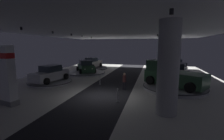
{
  "coord_description": "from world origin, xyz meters",
  "views": [
    {
      "loc": [
        3.92,
        -12.01,
        4.04
      ],
      "look_at": [
        -0.38,
        4.87,
        1.4
      ],
      "focal_mm": 25.75,
      "sensor_mm": 36.0,
      "label": 1
    }
  ],
  "objects_px": {
    "column_right": "(168,68)",
    "display_platform_far_left": "(86,73)",
    "display_car_far_right": "(178,71)",
    "visitor_walking_near": "(124,80)",
    "display_car_deep_left": "(92,63)",
    "display_car_deep_right": "(174,65)",
    "display_platform_mid_left": "(50,82)",
    "display_platform_far_right": "(177,78)",
    "display_platform_deep_right": "(174,70)",
    "brand_sign_pylon": "(7,75)",
    "display_platform_deep_left": "(92,68)",
    "pickup_truck_mid_right": "(172,76)",
    "display_car_far_left": "(86,67)",
    "display_platform_mid_right": "(174,88)",
    "display_car_mid_left": "(50,74)"
  },
  "relations": [
    {
      "from": "column_right",
      "to": "display_platform_far_left",
      "type": "height_order",
      "value": "column_right"
    },
    {
      "from": "display_car_far_right",
      "to": "visitor_walking_near",
      "type": "bearing_deg",
      "value": -131.68
    },
    {
      "from": "display_car_deep_left",
      "to": "display_platform_far_left",
      "type": "bearing_deg",
      "value": -78.55
    },
    {
      "from": "display_car_deep_right",
      "to": "display_platform_mid_left",
      "type": "bearing_deg",
      "value": -139.06
    },
    {
      "from": "display_platform_far_right",
      "to": "display_platform_deep_right",
      "type": "relative_size",
      "value": 1.02
    },
    {
      "from": "display_platform_far_left",
      "to": "brand_sign_pylon",
      "type": "bearing_deg",
      "value": -90.53
    },
    {
      "from": "column_right",
      "to": "display_platform_deep_right",
      "type": "bearing_deg",
      "value": 81.73
    },
    {
      "from": "column_right",
      "to": "brand_sign_pylon",
      "type": "relative_size",
      "value": 1.35
    },
    {
      "from": "column_right",
      "to": "visitor_walking_near",
      "type": "distance_m",
      "value": 5.95
    },
    {
      "from": "visitor_walking_near",
      "to": "display_platform_deep_left",
      "type": "bearing_deg",
      "value": 122.87
    },
    {
      "from": "pickup_truck_mid_right",
      "to": "display_car_far_left",
      "type": "bearing_deg",
      "value": 152.74
    },
    {
      "from": "display_car_far_right",
      "to": "display_car_deep_left",
      "type": "bearing_deg",
      "value": 155.22
    },
    {
      "from": "display_car_far_left",
      "to": "visitor_walking_near",
      "type": "relative_size",
      "value": 2.82
    },
    {
      "from": "column_right",
      "to": "pickup_truck_mid_right",
      "type": "relative_size",
      "value": 0.98
    },
    {
      "from": "display_car_far_left",
      "to": "display_platform_deep_left",
      "type": "height_order",
      "value": "display_car_far_left"
    },
    {
      "from": "display_car_far_left",
      "to": "pickup_truck_mid_right",
      "type": "relative_size",
      "value": 0.8
    },
    {
      "from": "brand_sign_pylon",
      "to": "display_platform_deep_right",
      "type": "xyz_separation_m",
      "value": [
        12.92,
        18.68,
        -1.97
      ]
    },
    {
      "from": "display_car_far_left",
      "to": "display_car_deep_left",
      "type": "bearing_deg",
      "value": 101.32
    },
    {
      "from": "pickup_truck_mid_right",
      "to": "visitor_walking_near",
      "type": "height_order",
      "value": "pickup_truck_mid_right"
    },
    {
      "from": "display_platform_mid_right",
      "to": "display_platform_mid_left",
      "type": "xyz_separation_m",
      "value": [
        -12.78,
        -0.56,
        -0.05
      ]
    },
    {
      "from": "display_platform_far_right",
      "to": "display_platform_deep_left",
      "type": "height_order",
      "value": "same"
    },
    {
      "from": "column_right",
      "to": "brand_sign_pylon",
      "type": "distance_m",
      "value": 10.45
    },
    {
      "from": "display_car_deep_right",
      "to": "column_right",
      "type": "bearing_deg",
      "value": -98.22
    },
    {
      "from": "visitor_walking_near",
      "to": "display_car_far_left",
      "type": "bearing_deg",
      "value": 134.11
    },
    {
      "from": "display_platform_mid_left",
      "to": "display_platform_deep_right",
      "type": "xyz_separation_m",
      "value": [
        14.18,
        12.31,
        -0.01
      ]
    },
    {
      "from": "display_platform_far_left",
      "to": "display_car_deep_left",
      "type": "xyz_separation_m",
      "value": [
        -1.04,
        5.15,
        0.88
      ]
    },
    {
      "from": "pickup_truck_mid_right",
      "to": "visitor_walking_near",
      "type": "distance_m",
      "value": 4.46
    },
    {
      "from": "display_platform_mid_right",
      "to": "column_right",
      "type": "bearing_deg",
      "value": -101.19
    },
    {
      "from": "display_platform_mid_right",
      "to": "display_platform_mid_left",
      "type": "relative_size",
      "value": 1.23
    },
    {
      "from": "display_platform_far_left",
      "to": "display_platform_mid_right",
      "type": "distance_m",
      "value": 12.83
    },
    {
      "from": "brand_sign_pylon",
      "to": "display_platform_mid_left",
      "type": "xyz_separation_m",
      "value": [
        -1.26,
        6.37,
        -1.97
      ]
    },
    {
      "from": "display_car_far_left",
      "to": "display_platform_deep_left",
      "type": "xyz_separation_m",
      "value": [
        -1.02,
        5.15,
        -0.88
      ]
    },
    {
      "from": "display_platform_mid_right",
      "to": "display_car_mid_left",
      "type": "bearing_deg",
      "value": -177.63
    },
    {
      "from": "display_car_far_right",
      "to": "display_car_deep_left",
      "type": "height_order",
      "value": "same"
    },
    {
      "from": "display_platform_deep_left",
      "to": "display_car_deep_right",
      "type": "relative_size",
      "value": 1.26
    },
    {
      "from": "visitor_walking_near",
      "to": "display_platform_mid_right",
      "type": "bearing_deg",
      "value": 15.32
    },
    {
      "from": "brand_sign_pylon",
      "to": "display_platform_deep_left",
      "type": "bearing_deg",
      "value": 92.92
    },
    {
      "from": "display_car_far_right",
      "to": "brand_sign_pylon",
      "type": "bearing_deg",
      "value": -136.57
    },
    {
      "from": "display_platform_deep_left",
      "to": "display_platform_far_right",
      "type": "bearing_deg",
      "value": -25.02
    },
    {
      "from": "display_car_far_left",
      "to": "visitor_walking_near",
      "type": "xyz_separation_m",
      "value": [
        6.93,
        -7.15,
        -0.12
      ]
    },
    {
      "from": "column_right",
      "to": "visitor_walking_near",
      "type": "xyz_separation_m",
      "value": [
        -3.34,
        4.57,
        -1.84
      ]
    },
    {
      "from": "display_car_far_left",
      "to": "display_car_mid_left",
      "type": "relative_size",
      "value": 1.01
    },
    {
      "from": "display_car_deep_left",
      "to": "visitor_walking_near",
      "type": "bearing_deg",
      "value": -57.04
    },
    {
      "from": "display_platform_deep_left",
      "to": "display_car_far_left",
      "type": "bearing_deg",
      "value": -78.8
    },
    {
      "from": "display_platform_mid_right",
      "to": "visitor_walking_near",
      "type": "height_order",
      "value": "visitor_walking_near"
    },
    {
      "from": "brand_sign_pylon",
      "to": "display_car_far_right",
      "type": "bearing_deg",
      "value": 43.43
    },
    {
      "from": "display_platform_far_left",
      "to": "display_platform_mid_left",
      "type": "height_order",
      "value": "display_platform_far_left"
    },
    {
      "from": "display_platform_deep_right",
      "to": "display_platform_deep_left",
      "type": "bearing_deg",
      "value": -177.2
    },
    {
      "from": "display_car_deep_left",
      "to": "display_platform_far_right",
      "type": "bearing_deg",
      "value": -24.9
    },
    {
      "from": "visitor_walking_near",
      "to": "brand_sign_pylon",
      "type": "bearing_deg",
      "value": -140.98
    }
  ]
}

